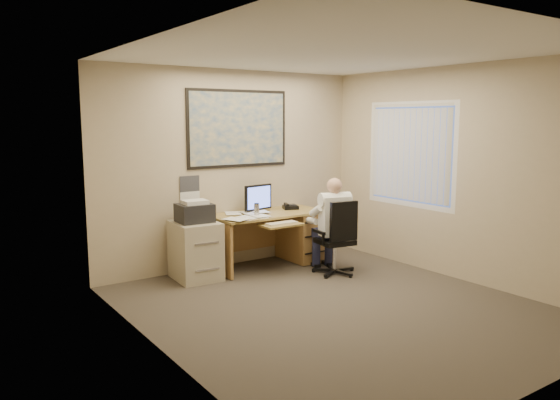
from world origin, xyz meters
TOP-DOWN VIEW (x-y plane):
  - room_shell at (0.00, 0.00)m, footprint 4.00×4.50m
  - desk at (0.67, 1.90)m, footprint 1.60×0.97m
  - world_map at (0.10, 2.23)m, footprint 1.56×0.03m
  - wall_calendar at (-0.65, 2.24)m, footprint 0.28×0.01m
  - window_blinds at (1.97, 0.80)m, footprint 0.06×1.40m
  - filing_cabinet at (-0.76, 1.88)m, footprint 0.57×0.67m
  - office_chair at (0.86, 1.00)m, footprint 0.68×0.68m
  - person at (0.85, 1.08)m, footprint 0.70×0.87m

SIDE VIEW (x-z plane):
  - office_chair at x=0.86m, z-range -0.21..0.79m
  - filing_cabinet at x=-0.76m, z-range -0.07..0.95m
  - desk at x=0.67m, z-range -0.12..1.00m
  - person at x=0.85m, z-range 0.00..1.27m
  - wall_calendar at x=-0.65m, z-range 0.87..1.29m
  - room_shell at x=0.00m, z-range 0.00..2.70m
  - window_blinds at x=1.97m, z-range 0.90..2.20m
  - world_map at x=0.10m, z-range 1.37..2.43m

